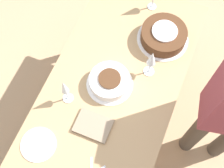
{
  "coord_description": "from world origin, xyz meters",
  "views": [
    {
      "loc": [
        -0.66,
        -0.27,
        2.43
      ],
      "look_at": [
        0.0,
        0.0,
        0.81
      ],
      "focal_mm": 50.0,
      "sensor_mm": 36.0,
      "label": 1
    }
  ],
  "objects_px": {
    "cake_front_chocolate": "(164,35)",
    "wine_glass_extra": "(65,88)",
    "wine_glass_far": "(152,59)",
    "cake_center_white": "(110,82)"
  },
  "relations": [
    {
      "from": "cake_front_chocolate",
      "to": "wine_glass_extra",
      "type": "xyz_separation_m",
      "value": [
        -0.58,
        0.38,
        0.11
      ]
    },
    {
      "from": "wine_glass_far",
      "to": "cake_front_chocolate",
      "type": "bearing_deg",
      "value": -1.36
    },
    {
      "from": "cake_center_white",
      "to": "wine_glass_far",
      "type": "relative_size",
      "value": 1.22
    },
    {
      "from": "cake_center_white",
      "to": "cake_front_chocolate",
      "type": "distance_m",
      "value": 0.45
    },
    {
      "from": "cake_center_white",
      "to": "wine_glass_extra",
      "type": "height_order",
      "value": "wine_glass_extra"
    },
    {
      "from": "wine_glass_extra",
      "to": "cake_front_chocolate",
      "type": "bearing_deg",
      "value": -33.12
    },
    {
      "from": "cake_center_white",
      "to": "cake_front_chocolate",
      "type": "xyz_separation_m",
      "value": [
        0.41,
        -0.19,
        0.01
      ]
    },
    {
      "from": "cake_center_white",
      "to": "cake_front_chocolate",
      "type": "relative_size",
      "value": 0.85
    },
    {
      "from": "cake_front_chocolate",
      "to": "wine_glass_extra",
      "type": "distance_m",
      "value": 0.7
    },
    {
      "from": "cake_center_white",
      "to": "wine_glass_extra",
      "type": "bearing_deg",
      "value": 132.5
    }
  ]
}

